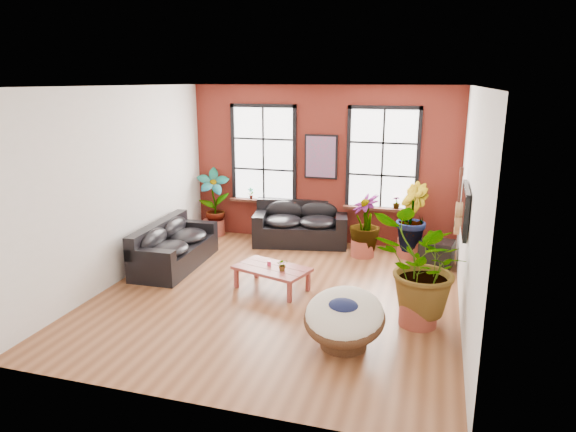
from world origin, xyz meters
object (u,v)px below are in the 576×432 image
at_px(sofa_left, 173,247).
at_px(papasan_chair, 344,318).
at_px(coffee_table, 272,270).
at_px(sofa_back, 301,225).

bearing_deg(sofa_left, papasan_chair, -122.33).
bearing_deg(sofa_left, coffee_table, -106.89).
xyz_separation_m(sofa_left, coffee_table, (2.27, -0.59, -0.03)).
height_order(coffee_table, papasan_chair, papasan_chair).
relative_size(sofa_left, papasan_chair, 1.87).
distance_m(sofa_back, sofa_left, 2.98).
distance_m(sofa_back, coffee_table, 2.75).
height_order(sofa_back, sofa_left, sofa_back).
distance_m(coffee_table, papasan_chair, 2.28).
height_order(sofa_left, papasan_chair, sofa_left).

